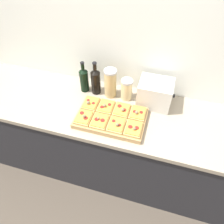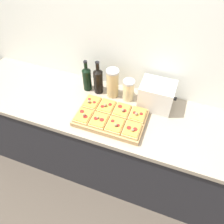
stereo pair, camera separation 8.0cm
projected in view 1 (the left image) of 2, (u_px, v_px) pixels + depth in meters
name	position (u px, v px, depth m)	size (l,w,h in m)	color
ground_plane	(100.00, 192.00, 2.27)	(12.00, 12.00, 0.00)	#4C4238
wall_back	(120.00, 53.00, 1.79)	(6.00, 0.06, 2.50)	silver
kitchen_counter	(109.00, 142.00, 2.14)	(2.63, 0.67, 0.93)	#232328
cutting_board	(111.00, 118.00, 1.70)	(0.54, 0.34, 0.04)	tan
pizza_slice_back_left	(91.00, 103.00, 1.77)	(0.12, 0.15, 0.05)	tan
pizza_slice_back_midleft	(106.00, 106.00, 1.74)	(0.12, 0.15, 0.05)	tan
pizza_slice_back_midright	(122.00, 110.00, 1.72)	(0.12, 0.15, 0.05)	tan
pizza_slice_back_right	(138.00, 113.00, 1.69)	(0.12, 0.15, 0.05)	tan
pizza_slice_front_left	(84.00, 117.00, 1.66)	(0.12, 0.15, 0.05)	tan
pizza_slice_front_midleft	(100.00, 121.00, 1.64)	(0.12, 0.15, 0.05)	tan
pizza_slice_front_midright	(116.00, 125.00, 1.61)	(0.12, 0.15, 0.05)	tan
pizza_slice_front_right	(133.00, 129.00, 1.59)	(0.12, 0.15, 0.05)	tan
olive_oil_bottle	(84.00, 79.00, 1.87)	(0.08, 0.08, 0.29)	black
wine_bottle	(96.00, 81.00, 1.85)	(0.08, 0.08, 0.31)	black
grain_jar_tall	(110.00, 83.00, 1.82)	(0.11, 0.11, 0.26)	tan
grain_jar_short	(127.00, 89.00, 1.82)	(0.10, 0.10, 0.19)	beige
toaster_oven	(155.00, 93.00, 1.76)	(0.29, 0.21, 0.22)	beige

